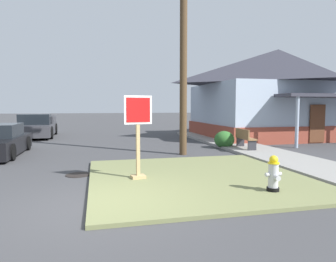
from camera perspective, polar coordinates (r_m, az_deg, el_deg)
The scene contains 11 objects.
ground_plane at distance 6.30m, azimuth -12.42°, elevation -13.67°, with size 160.00×160.00×0.00m, color #3D3D3F.
grass_corner_patch at distance 8.40m, azimuth 5.42°, elevation -8.61°, with size 5.70×5.81×0.08m, color olive.
sidewalk_strip at distance 13.92m, azimuth 15.56°, elevation -3.35°, with size 2.20×17.26×0.12m, color gray.
fire_hydrant at distance 7.20m, azimuth 19.25°, elevation -7.72°, with size 0.38×0.34×0.80m.
stop_sign at distance 7.90m, azimuth -5.67°, elevation -1.37°, with size 0.73×0.33×2.17m.
manhole_cover at distance 9.12m, azimuth -16.56°, elevation -7.93°, with size 0.70×0.70×0.02m, color black.
pickup_truck_charcoal at distance 20.93m, azimuth -23.51°, elevation 0.62°, with size 2.33×5.28×1.48m.
street_bench at distance 13.70m, azimuth 14.26°, elevation -1.24°, with size 0.54×1.49×0.85m.
utility_pole at distance 12.52m, azimuth 2.94°, elevation 17.27°, with size 1.32×0.29×9.08m.
corner_house at distance 20.74m, azimuth 19.91°, elevation 6.89°, with size 9.96×8.99×5.56m.
shrub_by_curb at distance 14.41m, azimuth 10.55°, elevation -1.61°, with size 0.93×0.93×0.81m, color #2E6229.
Camera 1 is at (-0.07, -5.98, 1.98)m, focal length 32.34 mm.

